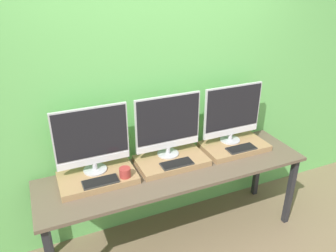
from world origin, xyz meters
TOP-DOWN VIEW (x-y plane):
  - wall_back at (0.00, 0.69)m, footprint 8.00×0.04m
  - workbench at (0.00, 0.31)m, footprint 2.32×0.62m
  - wooden_riser_left at (-0.65, 0.41)m, footprint 0.61×0.36m
  - monitor_left at (-0.65, 0.48)m, footprint 0.59×0.19m
  - keyboard_left at (-0.65, 0.30)m, footprint 0.28×0.12m
  - mug at (-0.45, 0.30)m, footprint 0.09×0.09m
  - wooden_riser_center at (0.00, 0.41)m, footprint 0.61×0.36m
  - monitor_center at (0.00, 0.48)m, footprint 0.59×0.19m
  - keyboard_center at (0.00, 0.30)m, footprint 0.28×0.12m
  - wooden_riser_right at (0.65, 0.41)m, footprint 0.61×0.36m
  - monitor_right at (0.65, 0.48)m, footprint 0.59×0.19m
  - keyboard_right at (0.65, 0.30)m, footprint 0.28×0.12m

SIDE VIEW (x-z plane):
  - workbench at x=0.00m, z-range 0.31..1.07m
  - wooden_riser_left at x=-0.65m, z-range 0.76..0.81m
  - wooden_riser_center at x=0.00m, z-range 0.76..0.81m
  - wooden_riser_right at x=0.65m, z-range 0.76..0.81m
  - keyboard_left at x=-0.65m, z-range 0.81..0.83m
  - keyboard_center at x=0.00m, z-range 0.81..0.83m
  - keyboard_right at x=0.65m, z-range 0.81..0.83m
  - mug at x=-0.45m, z-range 0.81..0.89m
  - monitor_left at x=-0.65m, z-range 0.83..1.38m
  - monitor_center at x=0.00m, z-range 0.83..1.38m
  - monitor_right at x=0.65m, z-range 0.83..1.38m
  - wall_back at x=0.00m, z-range 0.00..2.60m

